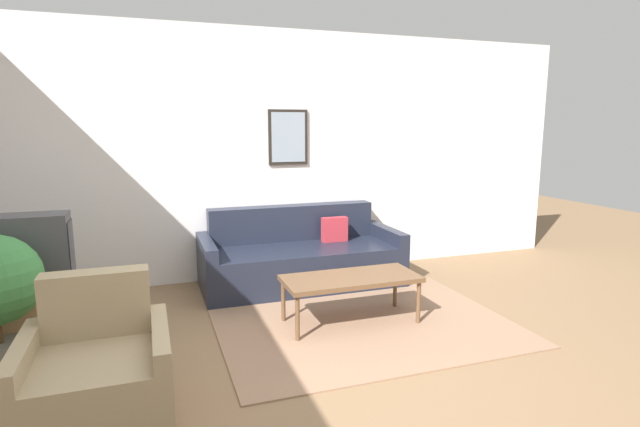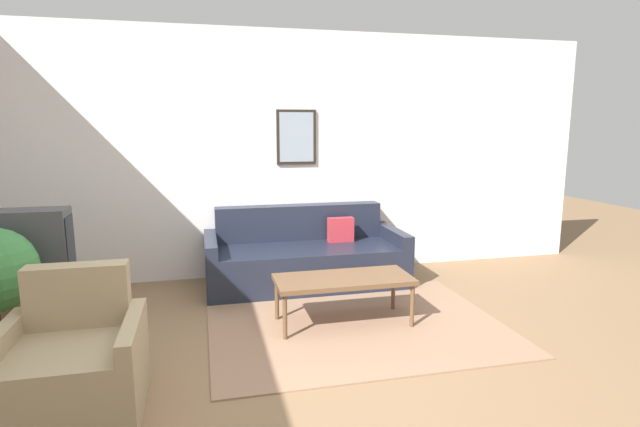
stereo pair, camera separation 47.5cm
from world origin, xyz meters
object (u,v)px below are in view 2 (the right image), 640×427
at_px(couch, 305,258).
at_px(tv, 33,245).
at_px(coffee_table, 343,281).
at_px(armchair, 73,366).

relative_size(couch, tv, 3.79).
bearing_deg(coffee_table, couch, 94.21).
xyz_separation_m(coffee_table, armchair, (-1.91, -0.89, -0.10)).
distance_m(tv, armchair, 1.32).
bearing_deg(tv, couch, 22.34).
height_order(couch, coffee_table, couch).
height_order(couch, tv, tv).
distance_m(couch, tv, 2.55).
height_order(tv, armchair, tv).
xyz_separation_m(couch, armchair, (-1.83, -2.07, -0.00)).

